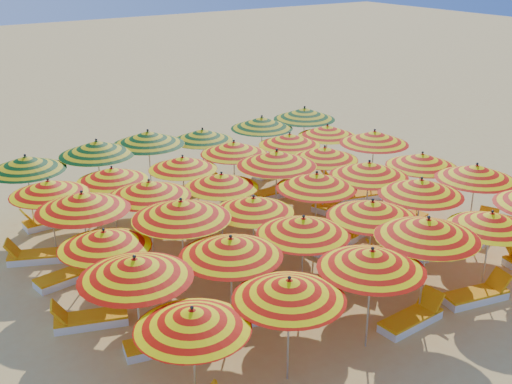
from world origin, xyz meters
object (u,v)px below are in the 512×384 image
(umbrella_4, at_px, (491,220))
(umbrella_24, at_px, (49,187))
(umbrella_2, at_px, (372,259))
(umbrella_16, at_px, (369,169))
(umbrella_18, at_px, (82,201))
(lounger_15, at_px, (357,196))
(umbrella_31, at_px, (97,148))
(umbrella_1, at_px, (289,289))
(lounger_10, at_px, (335,243))
(umbrella_7, at_px, (231,247))
(umbrella_14, at_px, (254,205))
(lounger_8, at_px, (481,231))
(umbrella_23, at_px, (374,137))
(lounger_11, at_px, (347,235))
(lounger_19, at_px, (339,177))
(umbrella_9, at_px, (372,209))
(lounger_4, at_px, (165,343))
(lounger_20, at_px, (50,221))
(umbrella_0, at_px, (192,319))
(lounger_7, at_px, (395,257))
(umbrella_30, at_px, (26,163))
(umbrella_11, at_px, (476,172))
(lounger_22, at_px, (272,171))
(lounger_6, at_px, (377,272))
(umbrella_10, at_px, (421,187))
(umbrella_27, at_px, (234,148))
(umbrella_28, at_px, (290,139))
(umbrella_19, at_px, (149,189))
(umbrella_29, at_px, (327,131))
(lounger_18, at_px, (277,192))
(lounger_12, at_px, (407,222))
(umbrella_32, at_px, (148,138))
(umbrella_8, at_px, (303,226))
(umbrella_25, at_px, (112,174))
(umbrella_21, at_px, (277,158))
(lounger_17, at_px, (172,224))
(lounger_21, at_px, (194,188))
(lounger_16, at_px, (38,256))
(lounger_5, at_px, (250,315))
(umbrella_15, at_px, (317,181))
(lounger_14, at_px, (333,202))
(umbrella_13, at_px, (181,210))
(umbrella_17, at_px, (422,160))
(lounger_2, at_px, (477,295))
(lounger_9, at_px, (89,319))

(umbrella_4, bearing_deg, umbrella_24, 135.77)
(umbrella_2, height_order, umbrella_16, umbrella_16)
(umbrella_18, bearing_deg, lounger_15, 1.44)
(umbrella_16, distance_m, umbrella_31, 8.69)
(umbrella_1, xyz_separation_m, umbrella_31, (0.05, 10.48, 0.16))
(lounger_10, bearing_deg, umbrella_24, 137.79)
(umbrella_7, relative_size, umbrella_16, 1.00)
(umbrella_14, distance_m, lounger_8, 7.66)
(umbrella_23, xyz_separation_m, lounger_11, (-3.02, -2.16, -2.07))
(lounger_19, bearing_deg, umbrella_2, 64.69)
(umbrella_9, bearing_deg, umbrella_23, 45.92)
(lounger_4, bearing_deg, lounger_20, 103.05)
(lounger_8, xyz_separation_m, lounger_15, (-1.23, 4.33, 0.00))
(umbrella_0, bearing_deg, lounger_7, 16.50)
(umbrella_2, bearing_deg, umbrella_1, 178.60)
(umbrella_9, relative_size, umbrella_18, 0.93)
(umbrella_16, distance_m, umbrella_30, 10.37)
(umbrella_11, relative_size, lounger_22, 1.66)
(lounger_6, bearing_deg, lounger_19, -142.67)
(umbrella_10, height_order, umbrella_27, umbrella_10)
(lounger_8, distance_m, lounger_19, 6.18)
(lounger_6, height_order, lounger_10, same)
(umbrella_16, distance_m, umbrella_28, 4.27)
(umbrella_16, bearing_deg, umbrella_27, 115.13)
(lounger_6, distance_m, lounger_7, 1.11)
(umbrella_19, distance_m, umbrella_29, 8.41)
(umbrella_28, distance_m, lounger_18, 1.94)
(lounger_12, bearing_deg, lounger_18, -81.57)
(umbrella_32, relative_size, lounger_22, 1.54)
(umbrella_14, xyz_separation_m, umbrella_16, (4.11, -0.00, 0.18))
(lounger_11, bearing_deg, umbrella_8, 20.98)
(umbrella_11, bearing_deg, lounger_11, 145.84)
(umbrella_25, bearing_deg, umbrella_0, -102.35)
(umbrella_21, relative_size, lounger_17, 1.63)
(lounger_19, relative_size, lounger_21, 1.05)
(umbrella_1, relative_size, lounger_10, 1.43)
(umbrella_29, relative_size, umbrella_30, 0.88)
(umbrella_30, height_order, lounger_16, umbrella_30)
(lounger_5, relative_size, lounger_21, 1.05)
(umbrella_10, bearing_deg, lounger_21, 108.60)
(lounger_22, bearing_deg, umbrella_32, -9.56)
(umbrella_7, relative_size, umbrella_29, 1.01)
(lounger_20, bearing_deg, lounger_10, 134.04)
(umbrella_15, distance_m, lounger_14, 4.01)
(umbrella_29, bearing_deg, lounger_18, -176.73)
(umbrella_13, relative_size, umbrella_29, 1.11)
(lounger_8, bearing_deg, umbrella_2, 175.05)
(umbrella_17, height_order, lounger_2, umbrella_17)
(umbrella_29, relative_size, lounger_17, 1.50)
(lounger_9, bearing_deg, umbrella_25, -101.18)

